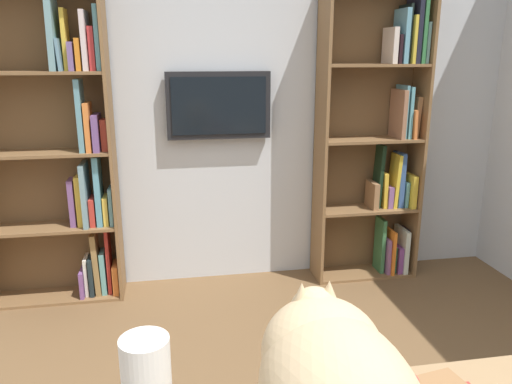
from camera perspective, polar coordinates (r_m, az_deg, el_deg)
name	(u,v)px	position (r m, az deg, el deg)	size (l,w,h in m)	color
wall_back	(211,98)	(3.57, -5.18, 10.70)	(4.52, 0.06, 2.70)	silver
bookshelf_left	(381,141)	(3.75, 14.10, 5.75)	(0.76, 0.28, 2.10)	brown
bookshelf_right	(60,155)	(3.51, -21.53, 3.99)	(0.92, 0.28, 2.05)	brown
wall_mounted_tv	(219,106)	(3.50, -4.30, 9.86)	(0.72, 0.07, 0.46)	black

